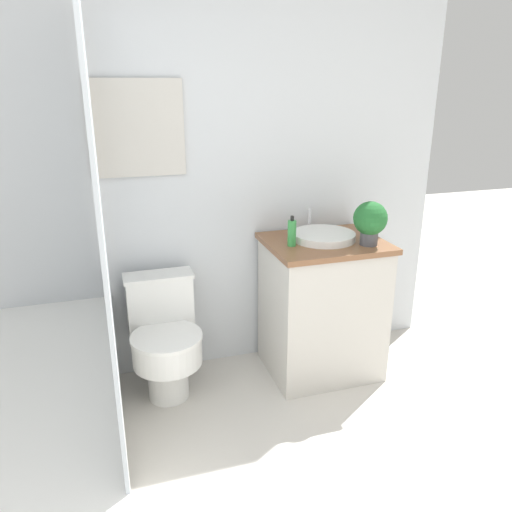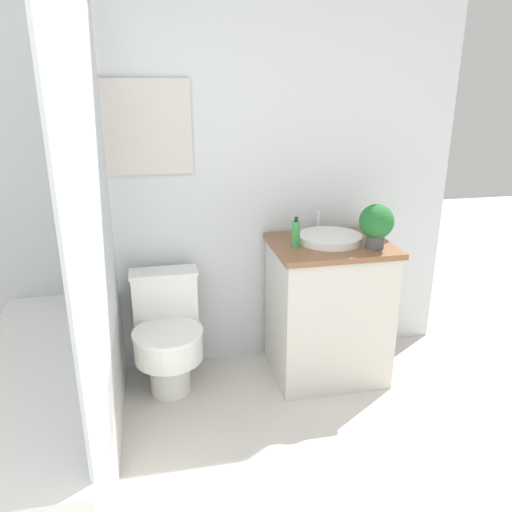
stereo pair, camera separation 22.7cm
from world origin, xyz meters
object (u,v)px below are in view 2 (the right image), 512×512
Objects in this scene: toilet at (168,334)px; sink at (330,238)px; soap_bottle at (296,234)px; potted_plant at (376,223)px.

sink reaches higher than toilet.
sink is at bearing 14.06° from soap_bottle.
toilet is 3.98× the size of soap_bottle.
soap_bottle is at bearing -5.04° from toilet.
potted_plant is (0.40, -0.11, 0.06)m from soap_bottle.
potted_plant reaches higher than sink.
sink is 0.27m from potted_plant.
sink is 1.63× the size of potted_plant.
toilet is 0.88m from soap_bottle.
sink is 0.22m from soap_bottle.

